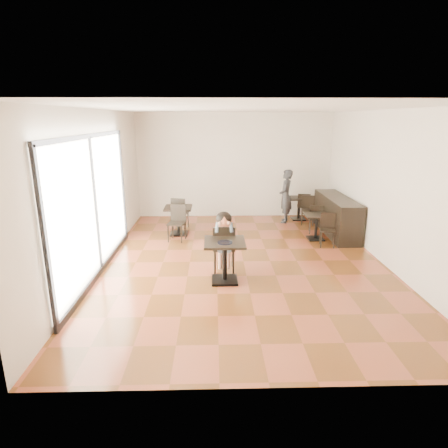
{
  "coord_description": "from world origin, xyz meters",
  "views": [
    {
      "loc": [
        -0.63,
        -7.64,
        3.02
      ],
      "look_at": [
        -0.44,
        -0.52,
        1.0
      ],
      "focal_mm": 30.0,
      "sensor_mm": 36.0,
      "label": 1
    }
  ],
  "objects_px": {
    "chair_back_b": "(308,210)",
    "chair_mid_a": "(316,219)",
    "chair_left_b": "(177,224)",
    "child_chair": "(224,248)",
    "adult_patron": "(286,196)",
    "chair_back_a": "(303,206)",
    "cafe_table_mid": "(316,227)",
    "child_table": "(225,261)",
    "cafe_table_back": "(299,208)",
    "chair_mid_b": "(328,230)",
    "child": "(224,242)",
    "cafe_table_left": "(179,221)",
    "chair_left_a": "(180,213)"
  },
  "relations": [
    {
      "from": "chair_back_b",
      "to": "chair_mid_a",
      "type": "bearing_deg",
      "value": -77.36
    },
    {
      "from": "chair_mid_a",
      "to": "chair_left_b",
      "type": "height_order",
      "value": "chair_left_b"
    },
    {
      "from": "child_chair",
      "to": "chair_back_b",
      "type": "bearing_deg",
      "value": -126.78
    },
    {
      "from": "adult_patron",
      "to": "chair_left_b",
      "type": "distance_m",
      "value": 3.54
    },
    {
      "from": "chair_back_a",
      "to": "cafe_table_mid",
      "type": "bearing_deg",
      "value": 98.52
    },
    {
      "from": "chair_back_a",
      "to": "child_table",
      "type": "bearing_deg",
      "value": 72.74
    },
    {
      "from": "adult_patron",
      "to": "cafe_table_mid",
      "type": "height_order",
      "value": "adult_patron"
    },
    {
      "from": "cafe_table_back",
      "to": "chair_mid_b",
      "type": "bearing_deg",
      "value": -86.69
    },
    {
      "from": "child_chair",
      "to": "chair_left_b",
      "type": "height_order",
      "value": "child_chair"
    },
    {
      "from": "chair_mid_a",
      "to": "child",
      "type": "bearing_deg",
      "value": 56.48
    },
    {
      "from": "chair_mid_a",
      "to": "chair_left_b",
      "type": "distance_m",
      "value": 3.75
    },
    {
      "from": "child_table",
      "to": "cafe_table_back",
      "type": "bearing_deg",
      "value": 61.87
    },
    {
      "from": "child_chair",
      "to": "adult_patron",
      "type": "distance_m",
      "value": 4.15
    },
    {
      "from": "child",
      "to": "chair_mid_a",
      "type": "relative_size",
      "value": 1.53
    },
    {
      "from": "cafe_table_left",
      "to": "cafe_table_back",
      "type": "distance_m",
      "value": 3.85
    },
    {
      "from": "child_table",
      "to": "child",
      "type": "bearing_deg",
      "value": 90.0
    },
    {
      "from": "chair_left_a",
      "to": "chair_back_b",
      "type": "height_order",
      "value": "chair_left_a"
    },
    {
      "from": "child",
      "to": "chair_back_a",
      "type": "distance_m",
      "value": 4.72
    },
    {
      "from": "child_table",
      "to": "child_chair",
      "type": "xyz_separation_m",
      "value": [
        0.0,
        0.55,
        0.08
      ]
    },
    {
      "from": "cafe_table_left",
      "to": "chair_left_a",
      "type": "bearing_deg",
      "value": 90.0
    },
    {
      "from": "cafe_table_left",
      "to": "cafe_table_mid",
      "type": "bearing_deg",
      "value": -8.35
    },
    {
      "from": "child",
      "to": "adult_patron",
      "type": "distance_m",
      "value": 4.15
    },
    {
      "from": "cafe_table_back",
      "to": "child_table",
      "type": "bearing_deg",
      "value": -118.13
    },
    {
      "from": "chair_mid_a",
      "to": "chair_back_b",
      "type": "xyz_separation_m",
      "value": [
        -0.01,
        0.88,
        0.01
      ]
    },
    {
      "from": "adult_patron",
      "to": "chair_mid_a",
      "type": "bearing_deg",
      "value": 41.26
    },
    {
      "from": "child_table",
      "to": "cafe_table_mid",
      "type": "distance_m",
      "value": 3.51
    },
    {
      "from": "adult_patron",
      "to": "chair_left_a",
      "type": "distance_m",
      "value": 3.16
    },
    {
      "from": "cafe_table_mid",
      "to": "chair_back_b",
      "type": "distance_m",
      "value": 1.44
    },
    {
      "from": "child",
      "to": "chair_mid_b",
      "type": "relative_size",
      "value": 1.53
    },
    {
      "from": "cafe_table_left",
      "to": "chair_back_b",
      "type": "xyz_separation_m",
      "value": [
        3.7,
        0.91,
        0.04
      ]
    },
    {
      "from": "child_chair",
      "to": "cafe_table_back",
      "type": "relative_size",
      "value": 1.41
    },
    {
      "from": "child",
      "to": "chair_back_b",
      "type": "distance_m",
      "value": 4.27
    },
    {
      "from": "child_table",
      "to": "chair_left_b",
      "type": "relative_size",
      "value": 0.89
    },
    {
      "from": "adult_patron",
      "to": "chair_left_a",
      "type": "relative_size",
      "value": 1.74
    },
    {
      "from": "cafe_table_back",
      "to": "chair_back_b",
      "type": "xyz_separation_m",
      "value": [
        0.14,
        -0.55,
        0.07
      ]
    },
    {
      "from": "adult_patron",
      "to": "chair_back_b",
      "type": "bearing_deg",
      "value": 80.36
    },
    {
      "from": "cafe_table_mid",
      "to": "chair_mid_a",
      "type": "distance_m",
      "value": 0.57
    },
    {
      "from": "child",
      "to": "adult_patron",
      "type": "height_order",
      "value": "adult_patron"
    },
    {
      "from": "chair_back_a",
      "to": "chair_left_b",
      "type": "bearing_deg",
      "value": 40.73
    },
    {
      "from": "child_table",
      "to": "chair_back_a",
      "type": "bearing_deg",
      "value": 60.52
    },
    {
      "from": "child",
      "to": "chair_left_a",
      "type": "distance_m",
      "value": 3.27
    },
    {
      "from": "child",
      "to": "adult_patron",
      "type": "bearing_deg",
      "value": 62.23
    },
    {
      "from": "cafe_table_mid",
      "to": "chair_left_b",
      "type": "xyz_separation_m",
      "value": [
        -3.57,
        -0.03,
        0.12
      ]
    },
    {
      "from": "child_table",
      "to": "child",
      "type": "distance_m",
      "value": 0.59
    },
    {
      "from": "chair_back_b",
      "to": "chair_left_b",
      "type": "bearing_deg",
      "value": -146.26
    },
    {
      "from": "child_table",
      "to": "child",
      "type": "relative_size",
      "value": 0.66
    },
    {
      "from": "child_chair",
      "to": "child",
      "type": "distance_m",
      "value": 0.13
    },
    {
      "from": "child_table",
      "to": "cafe_table_left",
      "type": "relative_size",
      "value": 1.07
    },
    {
      "from": "child_table",
      "to": "chair_back_b",
      "type": "distance_m",
      "value": 4.72
    },
    {
      "from": "child_table",
      "to": "cafe_table_back",
      "type": "height_order",
      "value": "child_table"
    }
  ]
}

